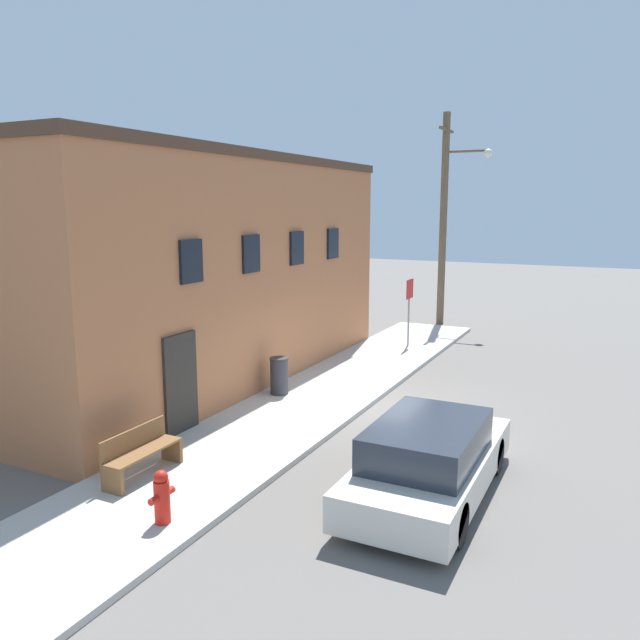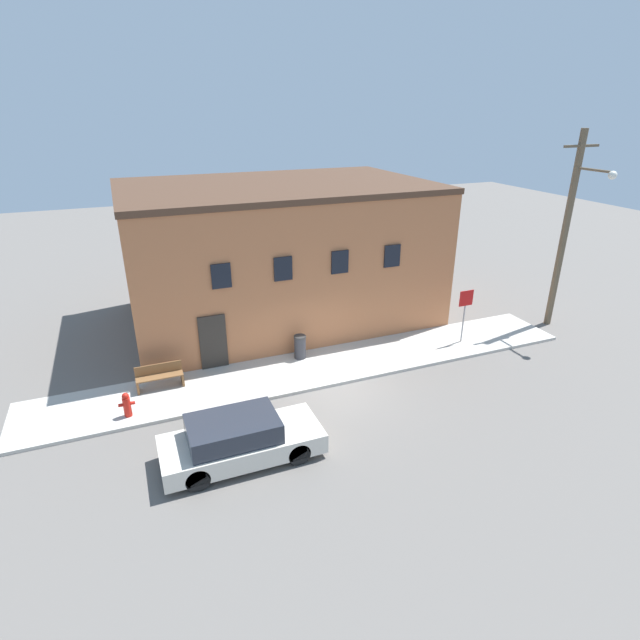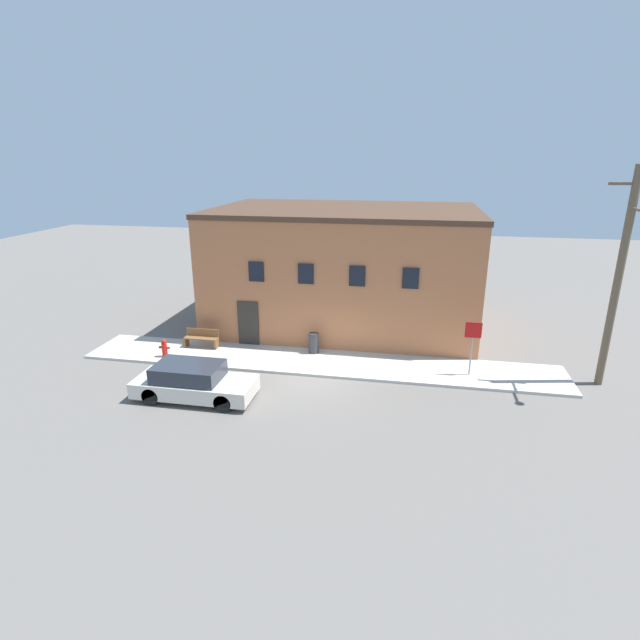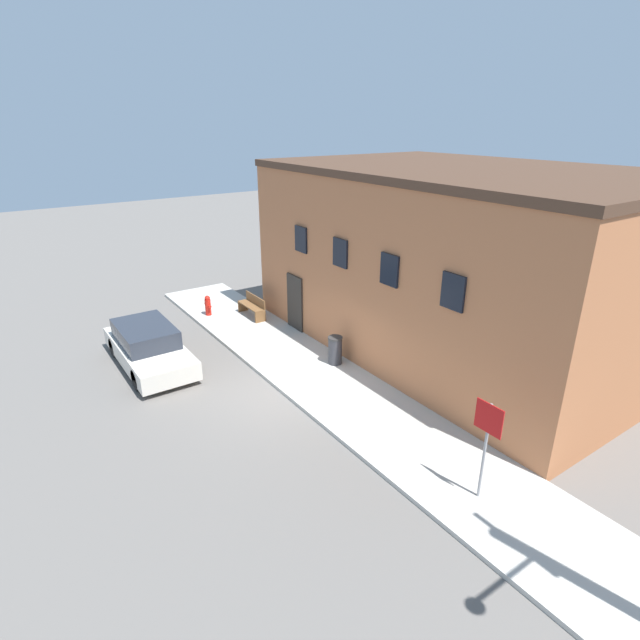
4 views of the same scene
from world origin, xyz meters
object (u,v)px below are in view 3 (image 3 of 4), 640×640
object	(u,v)px
fire_hydrant	(164,348)
trash_bin	(314,343)
parked_car	(193,382)
bench	(202,338)
utility_pole	(620,276)
stop_sign	(473,339)

from	to	relation	value
fire_hydrant	trash_bin	bearing A→B (deg)	14.88
fire_hydrant	parked_car	bearing A→B (deg)	-48.80
bench	utility_pole	distance (m)	17.44
trash_bin	parked_car	world-z (taller)	parked_car
trash_bin	parked_car	size ratio (longest dim) A/B	0.21
fire_hydrant	bench	size ratio (longest dim) A/B	0.52
stop_sign	fire_hydrant	bearing A→B (deg)	-177.58
trash_bin	utility_pole	size ratio (longest dim) A/B	0.11
stop_sign	trash_bin	world-z (taller)	stop_sign
stop_sign	parked_car	distance (m)	11.01
bench	trash_bin	world-z (taller)	trash_bin
stop_sign	utility_pole	distance (m)	5.71
fire_hydrant	parked_car	distance (m)	4.30
bench	parked_car	size ratio (longest dim) A/B	0.35
fire_hydrant	trash_bin	world-z (taller)	trash_bin
trash_bin	fire_hydrant	bearing A→B (deg)	-165.12
parked_car	fire_hydrant	bearing A→B (deg)	131.20
bench	stop_sign	bearing A→B (deg)	-4.20
stop_sign	utility_pole	size ratio (longest dim) A/B	0.27
bench	trash_bin	distance (m)	5.28
stop_sign	utility_pole	bearing A→B (deg)	2.54
bench	trash_bin	bearing A→B (deg)	2.91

